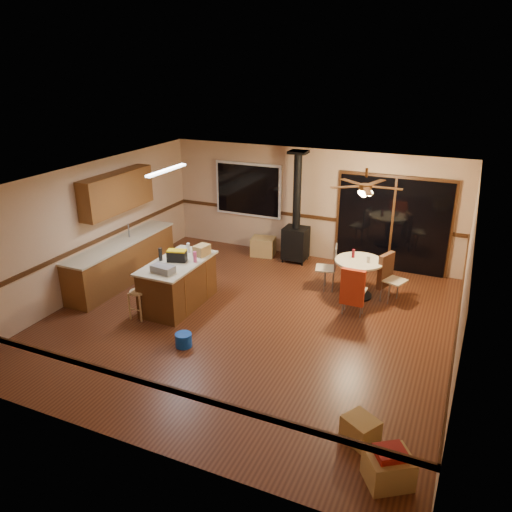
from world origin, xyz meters
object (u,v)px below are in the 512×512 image
Objects in this scene: toolbox_black at (177,256)px; bar_stool at (139,304)px; dining_table at (358,272)px; chair_right at (387,271)px; chair_left at (331,262)px; blue_bucket at (184,340)px; box_corner_a at (388,469)px; kitchen_island at (178,283)px; chair_near at (353,287)px; box_corner_b at (360,430)px; wood_stove at (296,232)px; toolbox_grey at (163,269)px; box_under_window at (263,246)px.

bar_stool is (-0.38, -0.78, -0.73)m from toolbox_black.
dining_table is 1.37× the size of chair_right.
chair_left is 1.13m from chair_right.
blue_bucket is 0.57× the size of box_corner_a.
chair_right reaches higher than box_corner_a.
chair_near reaches higher than kitchen_island.
box_corner_b is at bearing -76.29° from dining_table.
bar_stool is 0.78× the size of chair_right.
dining_table is at bearing 29.95° from kitchen_island.
dining_table is (3.07, 1.77, 0.08)m from kitchen_island.
wood_stove reaches higher than chair_left.
blue_bucket is at bearing -41.75° from toolbox_grey.
box_corner_b is at bearing -69.21° from chair_left.
toolbox_black is 1.13m from bar_stool.
toolbox_black is 4.76m from box_corner_b.
chair_near is 1.74× the size of box_corner_b.
toolbox_black is 0.51× the size of chair_right.
toolbox_black is at bearing -113.53° from wood_stove.
wood_stove reaches higher than bar_stool.
toolbox_grey reaches higher than chair_left.
box_corner_a is at bearing -23.11° from blue_bucket.
kitchen_island is 3.12m from chair_left.
kitchen_island is at bearing 147.96° from box_corner_a.
dining_table is at bearing 29.36° from toolbox_black.
chair_right reaches higher than dining_table.
box_corner_b is (3.61, -5.38, -0.06)m from box_under_window.
kitchen_island is 0.67× the size of wood_stove.
box_corner_a is at bearing -22.93° from bar_stool.
chair_left is (2.48, 1.89, 0.14)m from kitchen_island.
chair_left reaches higher than box_corner_b.
chair_right is at bearing 27.13° from toolbox_black.
bar_stool is at bearing -152.90° from toolbox_grey.
wood_stove is 4.52× the size of box_under_window.
box_corner_b reaches higher than blue_bucket.
chair_left is 0.74× the size of chair_near.
box_under_window is at bearing 124.35° from box_corner_a.
box_under_window is at bearing 153.10° from dining_table.
dining_table is 2.95m from box_under_window.
wood_stove is 6.03m from box_corner_b.
chair_near is (0.10, -0.88, 0.06)m from dining_table.
wood_stove is 3.30m from toolbox_black.
blue_bucket is 0.50× the size of box_under_window.
toolbox_black reaches higher than box_corner_b.
kitchen_island is at bearing -69.31° from toolbox_black.
chair_near is at bearing 24.32° from toolbox_grey.
dining_table is 4.81m from box_corner_a.
toolbox_grey reaches higher than dining_table.
bar_stool is 5.30m from box_corner_a.
box_under_window is 6.48m from box_corner_b.
chair_near is at bearing -113.37° from chair_right.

